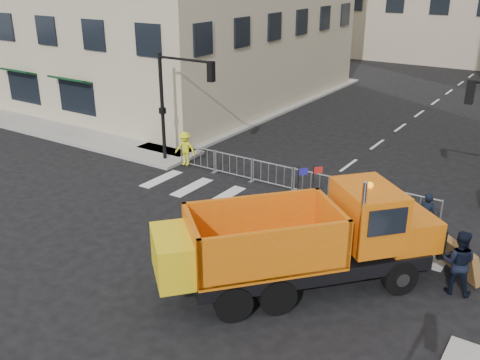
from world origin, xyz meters
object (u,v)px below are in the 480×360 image
Objects in this scene: cop_c at (415,241)px; worker at (185,148)px; cop_b at (458,262)px; plow_truck at (301,239)px; cop_a at (426,216)px.

cop_c reaches higher than worker.
cop_c is (-1.49, 0.83, -0.10)m from cop_b.
cop_b is (4.00, 2.37, -0.64)m from plow_truck.
plow_truck is at bearing 22.55° from cop_b.
cop_c is at bearing 3.48° from plow_truck.
cop_a is 1.09× the size of worker.
worker is (-9.53, 6.33, -0.68)m from plow_truck.
cop_b is at bearing -25.78° from worker.
plow_truck is at bearing -43.07° from worker.
cop_c is (0.25, -2.08, 0.01)m from cop_a.
cop_a is 2.09m from cop_c.
plow_truck is 5.37× the size of worker.
cop_b reaches higher than cop_c.
cop_b is (1.74, -2.91, 0.11)m from cop_a.
cop_b is at bearing 78.53° from cop_c.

